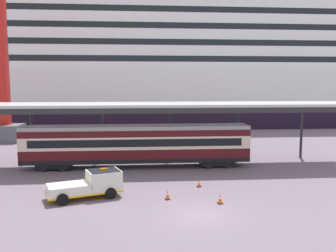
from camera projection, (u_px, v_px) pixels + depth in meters
The scene contains 8 objects.
ground_plane at pixel (199, 215), 22.96m from camera, with size 400.00×400.00×0.00m, color slate.
cruise_ship at pixel (195, 61), 75.11m from camera, with size 178.31×23.39×37.18m.
platform_canopy at pixel (136, 106), 35.89m from camera, with size 43.20×6.40×6.21m.
train_carriage at pixel (137, 144), 35.87m from camera, with size 21.66×2.81×4.11m.
service_truck at pixel (91, 184), 26.58m from camera, with size 5.58×3.68×2.02m.
traffic_cone_near at pixel (168, 195), 26.09m from camera, with size 0.36×0.36×0.69m.
traffic_cone_mid at pixel (199, 183), 29.30m from camera, with size 0.36×0.36×0.61m.
traffic_cone_far at pixel (220, 199), 25.18m from camera, with size 0.36×0.36×0.66m.
Camera 1 is at (-3.80, -21.94, 8.14)m, focal length 39.64 mm.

